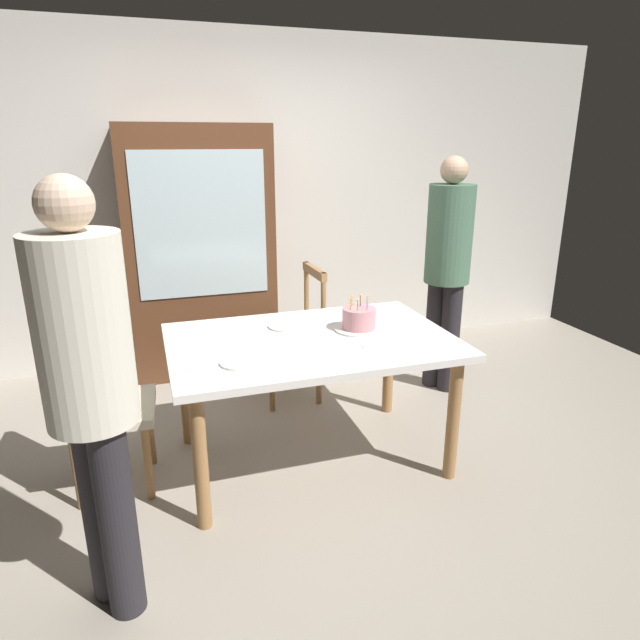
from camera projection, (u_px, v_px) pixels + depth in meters
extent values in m
plane|color=#9E9384|center=(312.00, 458.00, 3.24)|extent=(6.40, 6.40, 0.00)
cube|color=beige|center=(245.00, 202.00, 4.51)|extent=(6.40, 0.10, 2.60)
cube|color=white|center=(311.00, 342.00, 3.01)|extent=(1.54, 1.02, 0.04)
cylinder|color=#9E7042|center=(201.00, 462.00, 2.56)|extent=(0.07, 0.07, 0.71)
cylinder|color=#9E7042|center=(453.00, 419.00, 2.96)|extent=(0.07, 0.07, 0.71)
cylinder|color=#9E7042|center=(185.00, 389.00, 3.30)|extent=(0.07, 0.07, 0.71)
cylinder|color=#9E7042|center=(389.00, 363.00, 3.70)|extent=(0.07, 0.07, 0.71)
cylinder|color=silver|center=(359.00, 329.00, 3.14)|extent=(0.28, 0.28, 0.01)
cylinder|color=#D18C93|center=(359.00, 318.00, 3.12)|extent=(0.19, 0.19, 0.12)
cylinder|color=#4C7FE5|center=(367.00, 302.00, 3.11)|extent=(0.01, 0.01, 0.05)
sphere|color=#FFC64C|center=(368.00, 297.00, 3.10)|extent=(0.01, 0.01, 0.01)
cylinder|color=#E54C4C|center=(360.00, 301.00, 3.14)|extent=(0.01, 0.01, 0.05)
sphere|color=#FFC64C|center=(361.00, 295.00, 3.13)|extent=(0.01, 0.01, 0.01)
cylinder|color=#F2994C|center=(352.00, 302.00, 3.12)|extent=(0.01, 0.01, 0.05)
sphere|color=#FFC64C|center=(352.00, 296.00, 3.11)|extent=(0.01, 0.01, 0.01)
cylinder|color=yellow|center=(351.00, 304.00, 3.07)|extent=(0.01, 0.01, 0.05)
sphere|color=#FFC64C|center=(351.00, 299.00, 3.06)|extent=(0.01, 0.01, 0.01)
cylinder|color=#66CC72|center=(358.00, 306.00, 3.04)|extent=(0.01, 0.01, 0.05)
sphere|color=#FFC64C|center=(358.00, 300.00, 3.03)|extent=(0.01, 0.01, 0.01)
cylinder|color=#D872CC|center=(367.00, 305.00, 3.06)|extent=(0.01, 0.01, 0.05)
sphere|color=#FFC64C|center=(367.00, 299.00, 3.05)|extent=(0.01, 0.01, 0.01)
cylinder|color=white|center=(242.00, 362.00, 2.67)|extent=(0.22, 0.22, 0.01)
cylinder|color=white|center=(287.00, 326.00, 3.19)|extent=(0.22, 0.22, 0.01)
cube|color=silver|center=(209.00, 365.00, 2.64)|extent=(0.18, 0.02, 0.01)
cube|color=silver|center=(260.00, 328.00, 3.15)|extent=(0.18, 0.05, 0.01)
cube|color=silver|center=(378.00, 345.00, 2.89)|extent=(0.18, 0.02, 0.01)
cube|color=beige|center=(288.00, 339.00, 3.88)|extent=(0.45, 0.45, 0.05)
cylinder|color=#9E7042|center=(260.00, 364.00, 4.05)|extent=(0.04, 0.04, 0.42)
cylinder|color=#9E7042|center=(272.00, 382.00, 3.74)|extent=(0.04, 0.04, 0.42)
cylinder|color=#9E7042|center=(304.00, 358.00, 4.16)|extent=(0.04, 0.04, 0.42)
cylinder|color=#9E7042|center=(319.00, 375.00, 3.85)|extent=(0.04, 0.04, 0.42)
cylinder|color=#9E7042|center=(306.00, 295.00, 4.02)|extent=(0.04, 0.04, 0.50)
cylinder|color=#9E7042|center=(323.00, 309.00, 3.70)|extent=(0.04, 0.04, 0.50)
cube|color=#9E7042|center=(314.00, 271.00, 3.79)|extent=(0.05, 0.40, 0.06)
cube|color=beige|center=(111.00, 410.00, 2.86)|extent=(0.47, 0.47, 0.05)
cylinder|color=#9E7042|center=(148.00, 462.00, 2.81)|extent=(0.04, 0.04, 0.42)
cylinder|color=#9E7042|center=(150.00, 430.00, 3.13)|extent=(0.04, 0.04, 0.42)
cylinder|color=#9E7042|center=(77.00, 472.00, 2.73)|extent=(0.04, 0.04, 0.42)
cylinder|color=#9E7042|center=(87.00, 438.00, 3.05)|extent=(0.04, 0.04, 0.42)
cube|color=beige|center=(62.00, 369.00, 2.73)|extent=(0.07, 0.40, 0.50)
cylinder|color=#262328|center=(118.00, 522.00, 2.08)|extent=(0.14, 0.14, 0.82)
cylinder|color=#262328|center=(101.00, 508.00, 2.16)|extent=(0.14, 0.14, 0.82)
cylinder|color=silver|center=(83.00, 332.00, 1.88)|extent=(0.32, 0.32, 0.68)
sphere|color=beige|center=(64.00, 203.00, 1.75)|extent=(0.19, 0.19, 0.19)
cylinder|color=#262328|center=(434.00, 334.00, 4.10)|extent=(0.14, 0.14, 0.82)
cylinder|color=#262328|center=(450.00, 338.00, 4.02)|extent=(0.14, 0.14, 0.82)
cylinder|color=#4C7259|center=(449.00, 234.00, 3.82)|extent=(0.32, 0.32, 0.68)
sphere|color=#D8AD8C|center=(454.00, 170.00, 3.69)|extent=(0.19, 0.19, 0.19)
cube|color=#56331E|center=(200.00, 254.00, 4.23)|extent=(1.10, 0.44, 1.90)
cube|color=silver|center=(202.00, 225.00, 3.95)|extent=(0.94, 0.01, 1.04)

